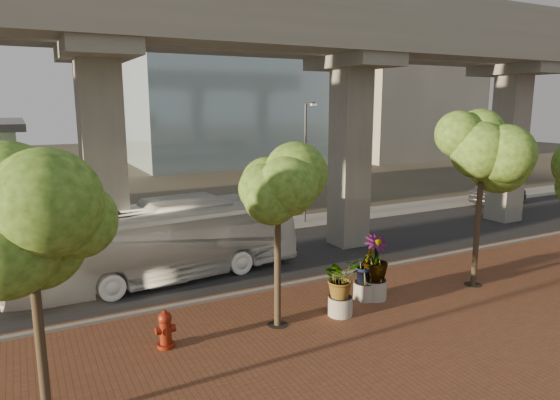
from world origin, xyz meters
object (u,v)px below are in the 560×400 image
transit_bus (159,242)px  planter_front (341,280)px  parked_car (498,194)px  fire_hydrant (165,329)px

transit_bus → planter_front: 7.99m
parked_car → planter_front: 24.12m
parked_car → planter_front: bearing=109.5°
planter_front → transit_bus: bearing=125.3°
planter_front → parked_car: bearing=27.0°
fire_hydrant → planter_front: 6.07m
parked_car → fire_hydrant: 29.40m
fire_hydrant → planter_front: size_ratio=0.57×
fire_hydrant → transit_bus: bearing=76.9°
parked_car → fire_hydrant: bearing=103.2°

